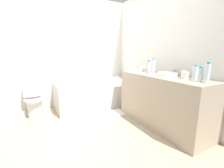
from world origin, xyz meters
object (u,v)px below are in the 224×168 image
object	(u,v)px
sink_faucet	(175,73)
water_bottle_0	(195,73)
bathtub	(95,93)
sink_basin	(167,74)
water_bottle_1	(149,67)
drinking_glass_0	(142,69)
drinking_glass_1	(186,76)
toilet_paper_roll	(23,115)
soap_dish	(140,70)
drinking_glass_2	(183,74)
water_bottle_4	(200,75)
bath_mat	(108,114)
water_bottle_2	(153,66)
water_bottle_3	(207,73)
toilet	(34,98)

from	to	relation	value
sink_faucet	water_bottle_0	size ratio (longest dim) A/B	0.75
bathtub	water_bottle_0	world-z (taller)	bathtub
sink_basin	water_bottle_0	bearing A→B (deg)	-85.40
water_bottle_1	drinking_glass_0	bearing A→B (deg)	104.49
bathtub	drinking_glass_1	size ratio (longest dim) A/B	17.28
bathtub	drinking_glass_1	bearing A→B (deg)	-71.19
water_bottle_0	drinking_glass_1	xyz separation A→B (m)	(-0.05, 0.09, -0.05)
bathtub	toilet_paper_roll	bearing A→B (deg)	177.57
drinking_glass_0	soap_dish	bearing A→B (deg)	77.89
drinking_glass_2	soap_dish	xyz separation A→B (m)	(-0.05, 0.92, -0.04)
bathtub	water_bottle_4	distance (m)	2.15
bath_mat	water_bottle_0	bearing A→B (deg)	-63.48
sink_faucet	drinking_glass_2	size ratio (longest dim) A/B	1.49
water_bottle_4	drinking_glass_2	world-z (taller)	water_bottle_4
sink_faucet	soap_dish	bearing A→B (deg)	104.34
water_bottle_2	drinking_glass_2	world-z (taller)	water_bottle_2
bathtub	water_bottle_3	bearing A→B (deg)	-73.34
drinking_glass_0	toilet_paper_roll	bearing A→B (deg)	155.69
drinking_glass_0	sink_basin	bearing A→B (deg)	-88.16
sink_faucet	drinking_glass_0	distance (m)	0.61
sink_basin	sink_faucet	xyz separation A→B (m)	(0.18, 0.00, 0.01)
bathtub	water_bottle_4	size ratio (longest dim) A/B	8.80
water_bottle_2	drinking_glass_2	bearing A→B (deg)	-83.29
bathtub	drinking_glass_2	world-z (taller)	bathtub
drinking_glass_2	bath_mat	size ratio (longest dim) A/B	0.15
toilet_paper_roll	sink_basin	bearing A→B (deg)	-36.14
sink_faucet	water_bottle_0	xyz separation A→B (m)	(-0.14, -0.42, 0.06)
drinking_glass_0	soap_dish	xyz separation A→B (m)	(0.02, 0.10, -0.04)
drinking_glass_1	soap_dish	distance (m)	1.01
bathtub	soap_dish	bearing A→B (deg)	-50.56
drinking_glass_0	drinking_glass_1	bearing A→B (deg)	-89.98
sink_faucet	toilet_paper_roll	bearing A→B (deg)	146.08
water_bottle_1	drinking_glass_0	size ratio (longest dim) A/B	2.35
bathtub	drinking_glass_2	distance (m)	1.90
drinking_glass_1	soap_dish	bearing A→B (deg)	88.80
bathtub	drinking_glass_2	size ratio (longest dim) A/B	16.35
water_bottle_3	water_bottle_4	bearing A→B (deg)	103.84
water_bottle_2	water_bottle_4	size ratio (longest dim) A/B	1.37
water_bottle_3	drinking_glass_2	xyz separation A→B (m)	(0.06, 0.36, -0.07)
water_bottle_1	soap_dish	world-z (taller)	water_bottle_1
sink_faucet	soap_dish	distance (m)	0.70
bathtub	water_bottle_1	distance (m)	1.34
water_bottle_2	drinking_glass_1	bearing A→B (deg)	-90.77
sink_faucet	drinking_glass_1	world-z (taller)	drinking_glass_1
sink_faucet	drinking_glass_2	bearing A→B (deg)	-116.92
water_bottle_0	water_bottle_3	distance (m)	0.19
toilet	toilet_paper_roll	bearing A→B (deg)	-91.88
water_bottle_2	drinking_glass_2	xyz separation A→B (m)	(0.06, -0.55, -0.07)
water_bottle_0	water_bottle_3	xyz separation A→B (m)	(-0.04, -0.18, 0.02)
sink_faucet	water_bottle_4	size ratio (longest dim) A/B	0.80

